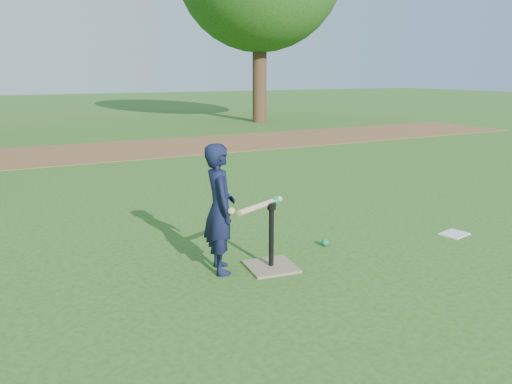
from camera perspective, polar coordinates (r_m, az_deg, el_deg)
name	(u,v)px	position (r m, az deg, el deg)	size (l,w,h in m)	color
ground	(246,261)	(4.78, -1.20, -7.88)	(80.00, 80.00, 0.00)	#285116
dirt_strip	(98,152)	(11.79, -17.64, 4.42)	(24.00, 3.00, 0.01)	brown
child	(220,209)	(4.39, -4.16, -1.92)	(0.42, 0.28, 1.16)	black
wiffle_ball_ground	(325,242)	(5.21, 7.89, -5.72)	(0.08, 0.08, 0.08)	#0B7E3E
clipboard	(454,234)	(5.94, 21.70, -4.47)	(0.30, 0.23, 0.01)	silver
batting_tee	(271,256)	(4.59, 1.75, -7.36)	(0.48, 0.48, 0.61)	#857354
swing_action	(261,205)	(4.37, 0.56, -1.51)	(0.61, 0.30, 0.08)	tan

